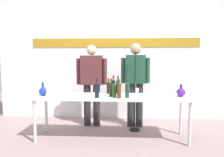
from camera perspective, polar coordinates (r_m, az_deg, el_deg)
The scene contains 22 objects.
ground_plane at distance 3.75m, azimuth -0.13°, elevation -15.99°, with size 10.00×10.00×0.00m, color gray.
back_wall at distance 4.80m, azimuth 0.76°, elevation 6.99°, with size 5.38×0.11×3.00m.
display_table at distance 3.56m, azimuth -0.13°, elevation -5.64°, with size 2.60×0.61×0.74m.
decanter_blue_left at distance 3.75m, azimuth -18.37°, elevation -3.31°, with size 0.14×0.14×0.23m.
decanter_blue_right at distance 3.62m, azimuth 18.35°, elevation -3.60°, with size 0.14×0.14×0.21m.
presenter_left at distance 4.22m, azimuth -5.57°, elevation -0.44°, with size 0.62×0.22×1.64m.
presenter_right at distance 4.18m, azimuth 6.41°, elevation -0.31°, with size 0.57×0.22×1.67m.
wine_bottle_0 at distance 3.36m, azimuth 4.23°, elevation -3.01°, with size 0.07×0.07×0.31m.
wine_bottle_1 at distance 3.46m, azimuth -0.19°, elevation -2.86°, with size 0.07×0.07×0.30m.
wine_bottle_2 at distance 3.36m, azimuth 0.56°, elevation -3.12°, with size 0.07×0.07×0.31m.
wine_bottle_3 at distance 3.73m, azimuth -0.93°, elevation -2.34°, with size 0.07×0.07×0.28m.
wine_bottle_4 at distance 3.35m, azimuth -4.15°, elevation -3.02°, with size 0.07×0.07×0.32m.
wine_bottle_5 at distance 3.30m, azimuth 1.91°, elevation -3.01°, with size 0.07×0.07×0.32m.
wine_bottle_6 at distance 3.67m, azimuth 0.39°, elevation -2.17°, with size 0.07×0.07×0.34m.
wine_bottle_7 at distance 3.72m, azimuth 1.66°, elevation -2.08°, with size 0.07×0.07×0.32m.
wine_glass_left_0 at distance 3.80m, azimuth -11.06°, elevation -2.37°, with size 0.06×0.06×0.17m.
wine_glass_left_1 at distance 3.88m, azimuth -12.91°, elevation -2.38°, with size 0.07×0.07×0.15m.
wine_glass_left_2 at distance 3.59m, azimuth -17.10°, elevation -3.16°, with size 0.07×0.07×0.15m.
wine_glass_right_0 at distance 3.56m, azimuth 15.92°, elevation -2.92°, with size 0.07×0.07×0.17m.
wine_glass_right_1 at distance 3.81m, azimuth 10.58°, elevation -2.65°, with size 0.06×0.06×0.14m.
wine_glass_right_2 at distance 3.43m, azimuth 6.84°, elevation -3.29°, with size 0.06×0.06×0.15m.
microphone_stand at distance 4.00m, azimuth 6.27°, elevation -7.09°, with size 0.20×0.20×1.51m.
Camera 1 is at (0.20, -3.49, 1.37)m, focal length 33.37 mm.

